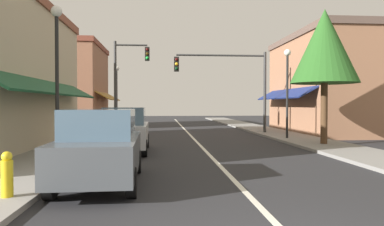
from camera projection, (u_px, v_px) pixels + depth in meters
name	position (u px, v px, depth m)	size (l,w,h in m)	color
ground_plane	(192.00, 136.00, 21.68)	(80.00, 80.00, 0.00)	#28282B
sidewalk_left	(97.00, 136.00, 21.21)	(2.60, 56.00, 0.12)	gray
sidewalk_right	(282.00, 135.00, 22.14)	(2.60, 56.00, 0.12)	gray
lane_center_stripe	(192.00, 136.00, 21.68)	(0.14, 52.00, 0.01)	silver
storefront_right_block	(335.00, 84.00, 24.42)	(7.18, 10.20, 6.52)	#9E6B4C
storefront_far_left	(74.00, 86.00, 30.79)	(5.90, 8.20, 6.94)	#8E5B42
parked_car_nearest_left	(101.00, 147.00, 8.59)	(1.86, 4.14, 1.77)	#4C5156
parked_car_second_left	(125.00, 130.00, 14.43)	(1.82, 4.12, 1.77)	#B7BABF
traffic_signal_mast_arm	(232.00, 77.00, 23.13)	(5.88, 0.50, 5.23)	#333333
traffic_signal_left_corner	(126.00, 74.00, 24.21)	(2.35, 0.50, 6.06)	#333333
street_lamp_left_near	(57.00, 58.00, 11.94)	(0.36, 0.36, 5.08)	black
street_lamp_right_mid	(287.00, 79.00, 19.31)	(0.36, 0.36, 4.79)	black
street_lamp_left_far	(117.00, 87.00, 26.18)	(0.36, 0.36, 4.63)	black
tree_right_near	(325.00, 47.00, 16.48)	(3.02, 3.02, 6.17)	#4C331E
fire_hydrant	(7.00, 174.00, 6.98)	(0.22, 0.22, 0.87)	gold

